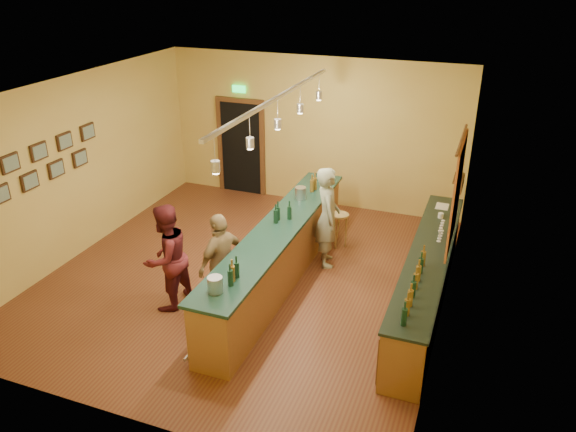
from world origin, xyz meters
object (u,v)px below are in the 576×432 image
at_px(back_counter, 427,278).
at_px(tasting_bar, 279,251).
at_px(bar_stool, 340,221).
at_px(customer_b, 222,262).
at_px(bartender, 328,217).
at_px(customer_a, 166,258).

bearing_deg(back_counter, tasting_bar, -175.67).
distance_m(tasting_bar, bar_stool, 1.72).
xyz_separation_m(customer_b, bar_stool, (1.14, 2.57, -0.27)).
bearing_deg(back_counter, bar_stool, 141.45).
relative_size(tasting_bar, customer_b, 3.21).
relative_size(tasting_bar, bartender, 2.82).
distance_m(customer_a, bar_stool, 3.46).
bearing_deg(tasting_bar, bartender, 59.18).
xyz_separation_m(back_counter, customer_b, (-2.94, -1.14, 0.31)).
distance_m(back_counter, bar_stool, 2.30).
xyz_separation_m(tasting_bar, customer_b, (-0.55, -0.96, 0.19)).
bearing_deg(bartender, back_counter, -135.56).
relative_size(customer_a, customer_b, 1.08).
height_order(tasting_bar, bar_stool, tasting_bar).
height_order(customer_a, bar_stool, customer_a).
height_order(back_counter, customer_a, customer_a).
height_order(back_counter, customer_b, customer_b).
bearing_deg(bartender, customer_a, 115.29).
height_order(back_counter, bar_stool, back_counter).
xyz_separation_m(customer_a, bar_stool, (1.93, 2.86, -0.33)).
bearing_deg(bar_stool, customer_a, -124.03).
xyz_separation_m(tasting_bar, customer_a, (-1.34, -1.24, 0.25)).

